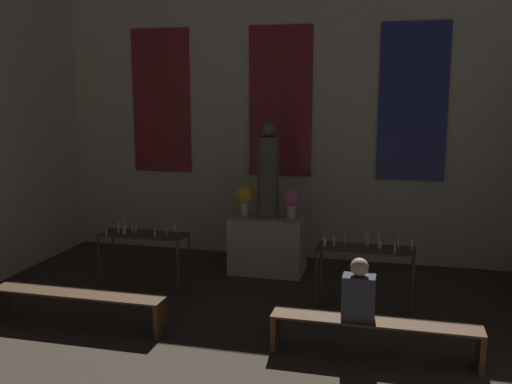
# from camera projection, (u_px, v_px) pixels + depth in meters

# --- Properties ---
(wall_back) EXTENTS (8.20, 0.16, 4.63)m
(wall_back) POSITION_uv_depth(u_px,v_px,m) (281.00, 127.00, 10.07)
(wall_back) COLOR beige
(wall_back) RESTS_ON ground_plane
(altar) EXTENTS (1.19, 0.75, 0.93)m
(altar) POSITION_uv_depth(u_px,v_px,m) (268.00, 244.00, 9.41)
(altar) COLOR #BCB29E
(altar) RESTS_ON ground_plane
(statue) EXTENTS (0.36, 0.36, 1.56)m
(statue) POSITION_uv_depth(u_px,v_px,m) (268.00, 173.00, 9.20)
(statue) COLOR #5B5651
(statue) RESTS_ON altar
(flower_vase_left) EXTENTS (0.33, 0.33, 0.52)m
(flower_vase_left) POSITION_uv_depth(u_px,v_px,m) (245.00, 196.00, 9.36)
(flower_vase_left) COLOR beige
(flower_vase_left) RESTS_ON altar
(flower_vase_right) EXTENTS (0.33, 0.33, 0.52)m
(flower_vase_right) POSITION_uv_depth(u_px,v_px,m) (291.00, 198.00, 9.18)
(flower_vase_right) COLOR beige
(flower_vase_right) RESTS_ON altar
(candle_rack_left) EXTENTS (1.33, 0.50, 1.03)m
(candle_rack_left) POSITION_uv_depth(u_px,v_px,m) (143.00, 240.00, 8.60)
(candle_rack_left) COLOR #473823
(candle_rack_left) RESTS_ON ground_plane
(candle_rack_right) EXTENTS (1.33, 0.50, 1.02)m
(candle_rack_right) POSITION_uv_depth(u_px,v_px,m) (365.00, 255.00, 7.82)
(candle_rack_right) COLOR #473823
(candle_rack_right) RESTS_ON ground_plane
(pew_back_left) EXTENTS (2.32, 0.36, 0.44)m
(pew_back_left) POSITION_uv_depth(u_px,v_px,m) (78.00, 300.00, 7.24)
(pew_back_left) COLOR #4C331E
(pew_back_left) RESTS_ON ground_plane
(pew_back_right) EXTENTS (2.32, 0.36, 0.44)m
(pew_back_right) POSITION_uv_depth(u_px,v_px,m) (374.00, 329.00, 6.36)
(pew_back_right) COLOR #4C331E
(pew_back_right) RESTS_ON ground_plane
(person_seated) EXTENTS (0.36, 0.24, 0.70)m
(person_seated) POSITION_uv_depth(u_px,v_px,m) (359.00, 292.00, 6.33)
(person_seated) COLOR #383D47
(person_seated) RESTS_ON pew_back_right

